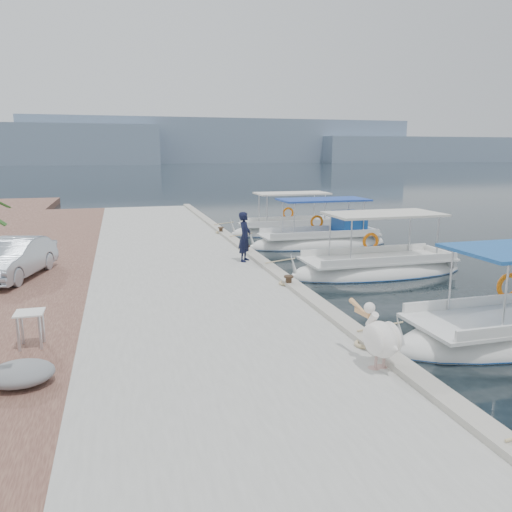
{
  "coord_description": "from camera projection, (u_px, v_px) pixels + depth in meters",
  "views": [
    {
      "loc": [
        -5.02,
        -11.87,
        4.35
      ],
      "look_at": [
        -1.0,
        2.74,
        1.2
      ],
      "focal_mm": 35.0,
      "sensor_mm": 36.0,
      "label": 1
    }
  ],
  "objects": [
    {
      "name": "pelican",
      "position": [
        380.0,
        337.0,
        8.99
      ],
      "size": [
        0.59,
        1.47,
        1.14
      ],
      "color": "tan",
      "rests_on": "concrete_quay"
    },
    {
      "name": "quay_curb",
      "position": [
        260.0,
        260.0,
        17.94
      ],
      "size": [
        0.44,
        40.0,
        0.12
      ],
      "primitive_type": "cube",
      "color": "#A49F91",
      "rests_on": "concrete_quay"
    },
    {
      "name": "fishing_caique_d",
      "position": [
        321.0,
        242.0,
        23.67
      ],
      "size": [
        6.89,
        2.2,
        2.83
      ],
      "color": "white",
      "rests_on": "ground"
    },
    {
      "name": "parked_car",
      "position": [
        14.0,
        259.0,
        15.49
      ],
      "size": [
        2.26,
        3.97,
        1.24
      ],
      "primitive_type": "imported",
      "rotation": [
        0.0,
        0.0,
        -0.27
      ],
      "color": "#A3AEBA",
      "rests_on": "cobblestone_strip"
    },
    {
      "name": "concrete_quay",
      "position": [
        183.0,
        273.0,
        17.28
      ],
      "size": [
        6.0,
        40.0,
        0.5
      ],
      "primitive_type": "cube",
      "color": "#A1A19C",
      "rests_on": "ground"
    },
    {
      "name": "distant_hills",
      "position": [
        201.0,
        144.0,
        209.73
      ],
      "size": [
        330.0,
        60.0,
        18.0
      ],
      "color": "gray",
      "rests_on": "ground"
    },
    {
      "name": "cobblestone_strip",
      "position": [
        27.0,
        283.0,
        15.98
      ],
      "size": [
        4.0,
        40.0,
        0.5
      ],
      "primitive_type": "cube",
      "color": "brown",
      "rests_on": "ground"
    },
    {
      "name": "fishing_caique_c",
      "position": [
        377.0,
        270.0,
        18.25
      ],
      "size": [
        6.75,
        2.4,
        2.83
      ],
      "color": "white",
      "rests_on": "ground"
    },
    {
      "name": "folding_table",
      "position": [
        30.0,
        322.0,
        9.99
      ],
      "size": [
        0.55,
        0.55,
        0.73
      ],
      "color": "silver",
      "rests_on": "cobblestone_strip"
    },
    {
      "name": "tarp_bundle",
      "position": [
        21.0,
        374.0,
        8.39
      ],
      "size": [
        1.1,
        0.9,
        0.4
      ],
      "primitive_type": "ellipsoid",
      "color": "slate",
      "rests_on": "cobblestone_strip"
    },
    {
      "name": "mooring_bollards",
      "position": [
        289.0,
        280.0,
        14.57
      ],
      "size": [
        0.28,
        20.28,
        0.33
      ],
      "color": "black",
      "rests_on": "concrete_quay"
    },
    {
      "name": "fisherman",
      "position": [
        245.0,
        237.0,
        17.85
      ],
      "size": [
        0.7,
        0.78,
        1.79
      ],
      "primitive_type": "imported",
      "rotation": [
        0.0,
        0.0,
        1.03
      ],
      "color": "black",
      "rests_on": "concrete_quay"
    },
    {
      "name": "ground",
      "position": [
        319.0,
        318.0,
        13.39
      ],
      "size": [
        400.0,
        400.0,
        0.0
      ],
      "primitive_type": "plane",
      "color": "black",
      "rests_on": "ground"
    },
    {
      "name": "fishing_caique_e",
      "position": [
        289.0,
        231.0,
        27.24
      ],
      "size": [
        6.52,
        2.11,
        2.83
      ],
      "color": "white",
      "rests_on": "ground"
    }
  ]
}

